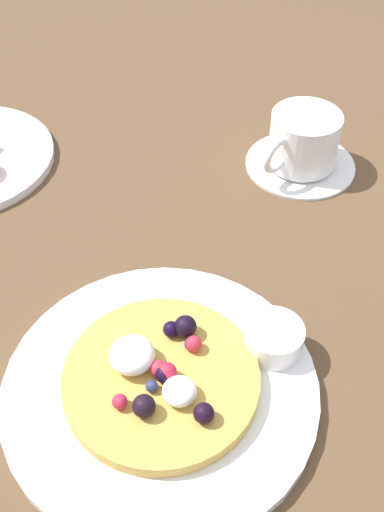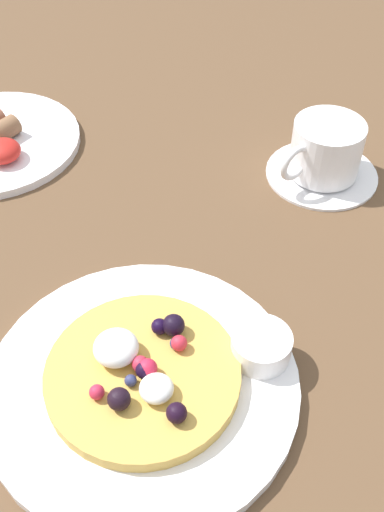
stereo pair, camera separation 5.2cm
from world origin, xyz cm
name	(u,v)px [view 2 (the right image)]	position (x,y,z in cm)	size (l,w,h in cm)	color
ground_plane	(151,306)	(0.00, 0.00, -1.50)	(164.62, 146.46, 3.00)	brown
pancake_plate	(142,383)	(1.08, -10.26, 0.60)	(27.02, 27.02, 1.20)	white
pancake_with_berries	(142,372)	(1.13, -10.19, 2.21)	(16.64, 16.64, 3.71)	gold
syrup_ramekin	(261,346)	(10.97, -6.43, 2.50)	(5.33, 5.33, 2.52)	white
coffee_saucer	(322,173)	(17.12, 21.26, 0.35)	(13.26, 13.26, 0.69)	white
coffee_cup	(326,148)	(17.00, 21.14, 4.03)	(9.49, 9.60, 6.43)	white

